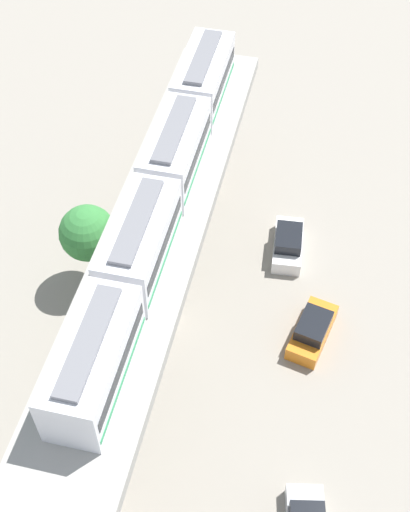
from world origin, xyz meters
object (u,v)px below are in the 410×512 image
Objects in this scene: parked_car_white at (288,243)px; tree_mid_lot at (88,233)px; train at (158,194)px; parked_car_orange at (313,330)px.

parked_car_white is 12.84m from tree_mid_lot.
tree_mid_lot is at bearing -3.62° from train.
train is 6.46m from tree_mid_lot.
parked_car_orange is (-2.37, 6.34, 0.00)m from parked_car_white.
train is 11.55m from parked_car_white.
parked_car_white is at bearing -157.15° from tree_mid_lot.
parked_car_orange is (-9.18, 1.23, -7.81)m from train.
parked_car_orange is at bearing 173.69° from tree_mid_lot.
train is at bearing 31.93° from parked_car_white.
tree_mid_lot is at bearing 17.87° from parked_car_white.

